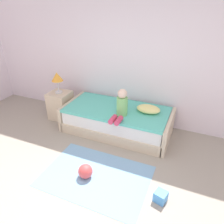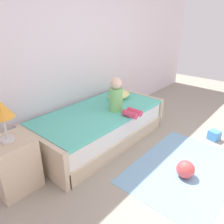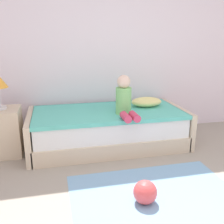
{
  "view_description": "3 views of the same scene",
  "coord_description": "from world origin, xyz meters",
  "px_view_note": "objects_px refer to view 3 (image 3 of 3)",
  "views": [
    {
      "loc": [
        1.14,
        -1.39,
        2.39
      ],
      "look_at": [
        -0.2,
        1.75,
        0.55
      ],
      "focal_mm": 33.99,
      "sensor_mm": 36.0,
      "label": 1
    },
    {
      "loc": [
        -2.31,
        -0.06,
        1.79
      ],
      "look_at": [
        -0.2,
        1.75,
        0.55
      ],
      "focal_mm": 34.74,
      "sensor_mm": 36.0,
      "label": 2
    },
    {
      "loc": [
        -0.91,
        -1.29,
        1.45
      ],
      "look_at": [
        -0.2,
        1.75,
        0.55
      ],
      "focal_mm": 41.53,
      "sensor_mm": 36.0,
      "label": 3
    }
  ],
  "objects_px": {
    "nightstand": "(4,132)",
    "child_figure": "(125,99)",
    "bed": "(108,128)",
    "pillow": "(146,102)",
    "toy_ball": "(145,192)"
  },
  "relations": [
    {
      "from": "pillow",
      "to": "toy_ball",
      "type": "xyz_separation_m",
      "value": [
        -0.54,
        -1.47,
        -0.46
      ]
    },
    {
      "from": "bed",
      "to": "child_figure",
      "type": "height_order",
      "value": "child_figure"
    },
    {
      "from": "bed",
      "to": "child_figure",
      "type": "relative_size",
      "value": 4.14
    },
    {
      "from": "pillow",
      "to": "child_figure",
      "type": "bearing_deg",
      "value": -142.03
    },
    {
      "from": "child_figure",
      "to": "toy_ball",
      "type": "height_order",
      "value": "child_figure"
    },
    {
      "from": "nightstand",
      "to": "bed",
      "type": "bearing_deg",
      "value": -0.78
    },
    {
      "from": "child_figure",
      "to": "toy_ball",
      "type": "bearing_deg",
      "value": -96.08
    },
    {
      "from": "bed",
      "to": "pillow",
      "type": "bearing_deg",
      "value": 9.64
    },
    {
      "from": "child_figure",
      "to": "pillow",
      "type": "xyz_separation_m",
      "value": [
        0.42,
        0.33,
        -0.14
      ]
    },
    {
      "from": "child_figure",
      "to": "pillow",
      "type": "height_order",
      "value": "child_figure"
    },
    {
      "from": "nightstand",
      "to": "toy_ball",
      "type": "relative_size",
      "value": 2.75
    },
    {
      "from": "nightstand",
      "to": "child_figure",
      "type": "xyz_separation_m",
      "value": [
        1.52,
        -0.25,
        0.4
      ]
    },
    {
      "from": "child_figure",
      "to": "pillow",
      "type": "distance_m",
      "value": 0.55
    },
    {
      "from": "pillow",
      "to": "toy_ball",
      "type": "height_order",
      "value": "pillow"
    },
    {
      "from": "bed",
      "to": "nightstand",
      "type": "bearing_deg",
      "value": 179.22
    }
  ]
}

